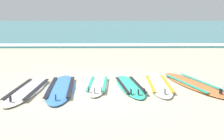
{
  "coord_description": "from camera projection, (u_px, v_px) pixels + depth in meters",
  "views": [
    {
      "loc": [
        0.41,
        -5.92,
        1.72
      ],
      "look_at": [
        0.48,
        0.93,
        0.25
      ],
      "focal_mm": 41.23,
      "sensor_mm": 36.0,
      "label": 1
    }
  ],
  "objects": [
    {
      "name": "ground_plane",
      "position": [
        92.0,
        88.0,
        6.14
      ],
      "size": [
        80.0,
        80.0,
        0.0
      ],
      "primitive_type": "plane",
      "color": "#B7AD93"
    },
    {
      "name": "sea",
      "position": [
        107.0,
        25.0,
        42.92
      ],
      "size": [
        80.0,
        60.0,
        0.1
      ],
      "primitive_type": "cube",
      "color": "teal",
      "rests_on": "ground"
    },
    {
      "name": "wave_foam_strip",
      "position": [
        102.0,
        46.0,
        14.2
      ],
      "size": [
        80.0,
        1.26,
        0.11
      ],
      "primitive_type": "cube",
      "color": "white",
      "rests_on": "ground"
    },
    {
      "name": "surfboard_0",
      "position": [
        28.0,
        90.0,
        5.92
      ],
      "size": [
        0.71,
        2.46,
        0.18
      ],
      "color": "silver",
      "rests_on": "ground"
    },
    {
      "name": "surfboard_1",
      "position": [
        61.0,
        88.0,
        6.07
      ],
      "size": [
        0.84,
        2.6,
        0.18
      ],
      "color": "#3875CC",
      "rests_on": "ground"
    },
    {
      "name": "surfboard_2",
      "position": [
        98.0,
        85.0,
        6.32
      ],
      "size": [
        0.57,
        2.01,
        0.18
      ],
      "color": "silver",
      "rests_on": "ground"
    },
    {
      "name": "surfboard_3",
      "position": [
        130.0,
        86.0,
        6.24
      ],
      "size": [
        0.83,
        2.18,
        0.18
      ],
      "color": "#2DB793",
      "rests_on": "ground"
    },
    {
      "name": "surfboard_4",
      "position": [
        158.0,
        84.0,
        6.35
      ],
      "size": [
        0.65,
        2.29,
        0.18
      ],
      "color": "white",
      "rests_on": "ground"
    },
    {
      "name": "surfboard_5",
      "position": [
        193.0,
        84.0,
        6.42
      ],
      "size": [
        1.35,
        2.63,
        0.18
      ],
      "color": "orange",
      "rests_on": "ground"
    }
  ]
}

